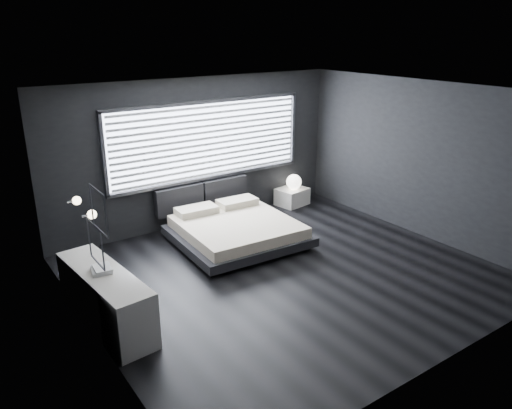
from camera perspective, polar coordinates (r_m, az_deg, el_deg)
room at (r=7.38m, az=3.79°, el=1.84°), size 6.04×6.00×2.80m
window at (r=9.59m, az=-5.39°, el=7.28°), size 4.14×0.09×1.52m
headboard at (r=9.72m, az=-6.12°, el=1.06°), size 1.96×0.16×0.52m
sconce_near at (r=6.08m, az=-18.27°, el=-1.10°), size 0.18×0.11×0.11m
sconce_far at (r=6.63m, az=-19.83°, el=0.42°), size 0.18×0.11×0.11m
wall_art_upper at (r=5.43m, az=-17.55°, el=-0.68°), size 0.01×0.48×0.48m
wall_art_lower at (r=5.82m, az=-17.86°, el=-4.31°), size 0.01×0.48×0.48m
bed at (r=8.87m, az=-2.29°, el=-2.88°), size 2.20×2.11×0.54m
nightstand at (r=10.83m, az=4.14°, el=0.92°), size 0.70×0.61×0.36m
orb_lamp at (r=10.69m, az=4.35°, el=2.60°), size 0.32×0.32×0.32m
dresser at (r=6.78m, az=-16.78°, el=-10.20°), size 0.69×1.91×0.75m
book_stack at (r=6.61m, az=-17.22°, el=-7.06°), size 0.30×0.36×0.06m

